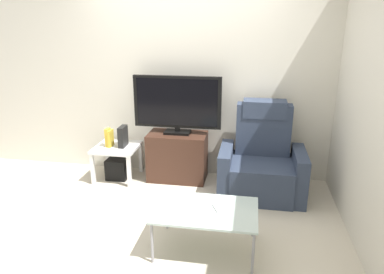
{
  "coord_description": "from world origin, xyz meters",
  "views": [
    {
      "loc": [
        0.86,
        -3.34,
        1.97
      ],
      "look_at": [
        0.2,
        0.5,
        0.7
      ],
      "focal_mm": 33.41,
      "sensor_mm": 36.0,
      "label": 1
    }
  ],
  "objects": [
    {
      "name": "coffee_table",
      "position": [
        0.51,
        -0.58,
        0.38
      ],
      "size": [
        0.9,
        0.6,
        0.4
      ],
      "color": "#B2C6C1",
      "rests_on": "ground"
    },
    {
      "name": "recliner_armchair",
      "position": [
        1.01,
        0.65,
        0.37
      ],
      "size": [
        0.98,
        0.78,
        1.08
      ],
      "rotation": [
        0.0,
        0.0,
        0.18
      ],
      "color": "#2D384C",
      "rests_on": "ground"
    },
    {
      "name": "wall_back",
      "position": [
        0.0,
        1.13,
        1.3
      ],
      "size": [
        6.4,
        0.06,
        2.6
      ],
      "primitive_type": "cube",
      "color": "beige",
      "rests_on": "ground"
    },
    {
      "name": "book_middle",
      "position": [
        -0.89,
        0.73,
        0.55
      ],
      "size": [
        0.03,
        0.14,
        0.22
      ],
      "primitive_type": "cube",
      "color": "gold",
      "rests_on": "side_table"
    },
    {
      "name": "tv_stand",
      "position": [
        -0.05,
        0.86,
        0.31
      ],
      "size": [
        0.74,
        0.42,
        0.61
      ],
      "color": "#3D2319",
      "rests_on": "ground"
    },
    {
      "name": "wall_side",
      "position": [
        1.88,
        0.0,
        1.3
      ],
      "size": [
        0.06,
        4.48,
        2.6
      ],
      "primitive_type": "cube",
      "color": "beige",
      "rests_on": "ground"
    },
    {
      "name": "book_leftmost",
      "position": [
        -0.93,
        0.73,
        0.56
      ],
      "size": [
        0.05,
        0.1,
        0.24
      ],
      "primitive_type": "cube",
      "color": "gold",
      "rests_on": "side_table"
    },
    {
      "name": "television",
      "position": [
        -0.05,
        0.88,
        1.0
      ],
      "size": [
        1.09,
        0.2,
        0.73
      ],
      "color": "black",
      "rests_on": "tv_stand"
    },
    {
      "name": "subwoofer_box",
      "position": [
        -0.83,
        0.75,
        0.13
      ],
      "size": [
        0.27,
        0.27,
        0.27
      ],
      "primitive_type": "cube",
      "color": "black",
      "rests_on": "ground"
    },
    {
      "name": "cell_phone",
      "position": [
        0.62,
        -0.55,
        0.41
      ],
      "size": [
        0.12,
        0.17,
        0.01
      ],
      "primitive_type": "cube",
      "rotation": [
        0.0,
        0.0,
        0.41
      ],
      "color": "#B7B7BC",
      "rests_on": "coffee_table"
    },
    {
      "name": "ground_plane",
      "position": [
        0.0,
        0.0,
        0.0
      ],
      "size": [
        6.4,
        6.4,
        0.0
      ],
      "primitive_type": "plane",
      "color": "beige"
    },
    {
      "name": "side_table",
      "position": [
        -0.83,
        0.75,
        0.37
      ],
      "size": [
        0.54,
        0.54,
        0.44
      ],
      "color": "white",
      "rests_on": "ground"
    },
    {
      "name": "game_console",
      "position": [
        -0.74,
        0.76,
        0.57
      ],
      "size": [
        0.07,
        0.2,
        0.26
      ],
      "primitive_type": "cube",
      "color": "black",
      "rests_on": "side_table"
    }
  ]
}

